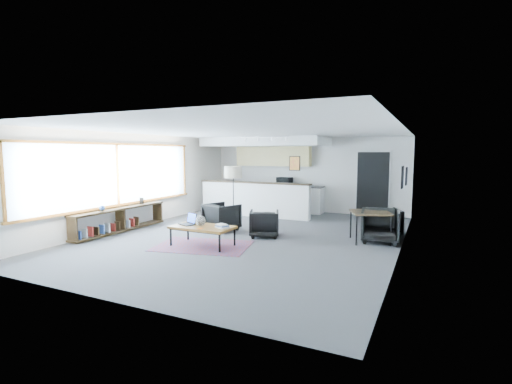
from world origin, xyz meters
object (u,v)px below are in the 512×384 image
at_px(coffee_table, 203,228).
at_px(book_stack, 222,226).
at_px(dining_chair_far, 384,223).
at_px(armchair_right, 264,222).
at_px(ceramic_pot, 201,221).
at_px(dining_chair_near, 380,227).
at_px(laptop, 189,221).
at_px(microwave, 284,180).
at_px(dining_table, 370,214).
at_px(armchair_left, 222,215).
at_px(floor_lamp, 233,174).

bearing_deg(coffee_table, book_stack, 3.38).
bearing_deg(dining_chair_far, armchair_right, 5.16).
xyz_separation_m(ceramic_pot, book_stack, (0.54, 0.02, -0.08)).
xyz_separation_m(dining_chair_near, dining_chair_far, (0.00, 0.79, -0.04)).
relative_size(laptop, dining_chair_near, 0.61).
distance_m(coffee_table, dining_chair_far, 4.54).
bearing_deg(microwave, ceramic_pot, -84.92).
bearing_deg(coffee_table, dining_table, 32.02).
bearing_deg(book_stack, laptop, 178.34).
xyz_separation_m(book_stack, dining_table, (2.81, 1.99, 0.16)).
relative_size(coffee_table, armchair_right, 1.91).
relative_size(armchair_left, dining_chair_near, 1.11).
bearing_deg(book_stack, microwave, 96.99).
bearing_deg(armchair_left, dining_chair_far, -142.50).
xyz_separation_m(laptop, book_stack, (0.88, -0.03, -0.04)).
height_order(ceramic_pot, dining_chair_far, ceramic_pot).
relative_size(coffee_table, book_stack, 4.16).
relative_size(floor_lamp, dining_chair_near, 2.35).
bearing_deg(armchair_left, coffee_table, 127.32).
distance_m(book_stack, armchair_right, 1.48).
bearing_deg(floor_lamp, coffee_table, -79.00).
relative_size(laptop, ceramic_pot, 1.92).
distance_m(laptop, ceramic_pot, 0.34).
relative_size(armchair_left, dining_table, 0.74).
distance_m(ceramic_pot, dining_table, 3.91).
bearing_deg(laptop, floor_lamp, 115.39).
xyz_separation_m(armchair_left, dining_table, (3.80, 0.35, 0.25)).
distance_m(floor_lamp, dining_chair_far, 4.16).
bearing_deg(microwave, floor_lamp, -90.48).
xyz_separation_m(coffee_table, floor_lamp, (-0.42, 2.18, 1.06)).
bearing_deg(dining_table, ceramic_pot, -149.00).
bearing_deg(armchair_right, dining_table, 170.25).
bearing_deg(ceramic_pot, microwave, 91.32).
bearing_deg(laptop, dining_chair_far, 60.36).
height_order(armchair_right, dining_table, armchair_right).
distance_m(armchair_right, dining_chair_far, 3.02).
xyz_separation_m(coffee_table, armchair_right, (0.85, 1.45, -0.05)).
height_order(coffee_table, armchair_left, armchair_left).
xyz_separation_m(book_stack, dining_chair_near, (3.02, 2.06, -0.13)).
bearing_deg(book_stack, armchair_right, 75.99).
bearing_deg(armchair_left, microwave, -74.09).
height_order(coffee_table, armchair_right, armchair_right).
height_order(laptop, armchair_left, armchair_left).
xyz_separation_m(book_stack, armchair_right, (0.36, 1.43, -0.13)).
relative_size(ceramic_pot, armchair_right, 0.32).
distance_m(dining_chair_far, microwave, 4.58).
bearing_deg(coffee_table, armchair_right, 60.39).
height_order(coffee_table, ceramic_pot, ceramic_pot).
relative_size(armchair_right, microwave, 1.42).
distance_m(armchair_right, dining_chair_near, 2.74).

